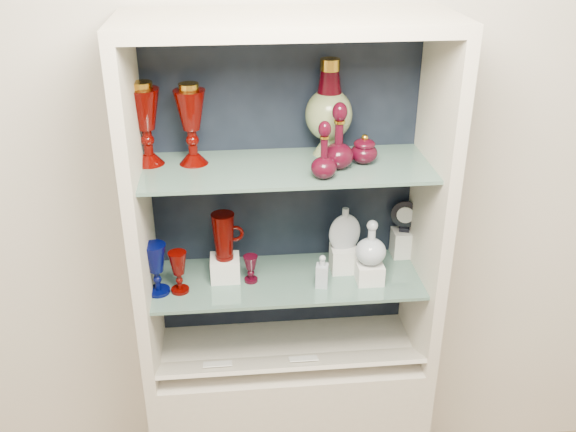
{
  "coord_description": "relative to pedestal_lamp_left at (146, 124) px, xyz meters",
  "views": [
    {
      "loc": [
        -0.18,
        -0.35,
        2.24
      ],
      "look_at": [
        0.0,
        1.53,
        1.3
      ],
      "focal_mm": 40.0,
      "sensor_mm": 36.0,
      "label": 1
    }
  ],
  "objects": [
    {
      "name": "wall_back",
      "position": [
        0.44,
        0.14,
        -0.2
      ],
      "size": [
        3.5,
        0.02,
        2.8
      ],
      "primitive_type": "cube",
      "color": "beige",
      "rests_on": "ground"
    },
    {
      "name": "cabinet_base",
      "position": [
        0.44,
        -0.08,
        -1.23
      ],
      "size": [
        1.0,
        0.4,
        0.75
      ],
      "primitive_type": "cube",
      "color": "beige",
      "rests_on": "ground"
    },
    {
      "name": "cabinet_back_panel",
      "position": [
        0.44,
        0.11,
        -0.28
      ],
      "size": [
        0.98,
        0.02,
        1.15
      ],
      "primitive_type": "cube",
      "color": "black",
      "rests_on": "cabinet_base"
    },
    {
      "name": "cabinet_side_left",
      "position": [
        -0.04,
        -0.08,
        -0.28
      ],
      "size": [
        0.04,
        0.4,
        1.15
      ],
      "primitive_type": "cube",
      "color": "beige",
      "rests_on": "cabinet_base"
    },
    {
      "name": "cabinet_side_right",
      "position": [
        0.92,
        -0.08,
        -0.28
      ],
      "size": [
        0.04,
        0.4,
        1.15
      ],
      "primitive_type": "cube",
      "color": "beige",
      "rests_on": "cabinet_base"
    },
    {
      "name": "cabinet_top_cap",
      "position": [
        0.44,
        -0.08,
        0.32
      ],
      "size": [
        1.0,
        0.4,
        0.04
      ],
      "primitive_type": "cube",
      "color": "beige",
      "rests_on": "cabinet_side_left"
    },
    {
      "name": "shelf_lower",
      "position": [
        0.44,
        -0.06,
        -0.56
      ],
      "size": [
        0.92,
        0.34,
        0.01
      ],
      "primitive_type": "cube",
      "color": "slate",
      "rests_on": "cabinet_side_left"
    },
    {
      "name": "shelf_upper",
      "position": [
        0.44,
        -0.06,
        -0.14
      ],
      "size": [
        0.92,
        0.34,
        0.01
      ],
      "primitive_type": "cube",
      "color": "slate",
      "rests_on": "cabinet_side_left"
    },
    {
      "name": "label_ledge",
      "position": [
        0.44,
        -0.19,
        -0.82
      ],
      "size": [
        0.92,
        0.17,
        0.09
      ],
      "primitive_type": "cube",
      "rotation": [
        -0.44,
        0.0,
        0.0
      ],
      "color": "beige",
      "rests_on": "cabinet_base"
    },
    {
      "name": "label_card_0",
      "position": [
        0.48,
        -0.19,
        -0.81
      ],
      "size": [
        0.1,
        0.06,
        0.03
      ],
      "primitive_type": "cube",
      "rotation": [
        -0.44,
        0.0,
        0.0
      ],
      "color": "white",
      "rests_on": "label_ledge"
    },
    {
      "name": "label_card_1",
      "position": [
        0.18,
        -0.19,
        -0.81
      ],
      "size": [
        0.1,
        0.06,
        0.03
      ],
      "primitive_type": "cube",
      "rotation": [
        -0.44,
        0.0,
        0.0
      ],
      "color": "white",
      "rests_on": "label_ledge"
    },
    {
      "name": "pedestal_lamp_left",
      "position": [
        0.0,
        0.0,
        0.0
      ],
      "size": [
        0.13,
        0.13,
        0.27
      ],
      "primitive_type": null,
      "rotation": [
        0.0,
        0.0,
        0.28
      ],
      "color": "#4B0300",
      "rests_on": "shelf_upper"
    },
    {
      "name": "pedestal_lamp_right",
      "position": [
        0.14,
        -0.01,
        -0.0
      ],
      "size": [
        0.12,
        0.12,
        0.26
      ],
      "primitive_type": null,
      "rotation": [
        0.0,
        0.0,
        0.19
      ],
      "color": "#4B0300",
      "rests_on": "shelf_upper"
    },
    {
      "name": "enamel_urn",
      "position": [
        0.58,
        0.03,
        0.02
      ],
      "size": [
        0.18,
        0.18,
        0.32
      ],
      "primitive_type": null,
      "rotation": [
        0.0,
        0.0,
        0.17
      ],
      "color": "#0F4915",
      "rests_on": "shelf_upper"
    },
    {
      "name": "ruby_decanter_a",
      "position": [
        0.54,
        -0.17,
        -0.03
      ],
      "size": [
        0.09,
        0.09,
        0.2
      ],
      "primitive_type": null,
      "rotation": [
        0.0,
        0.0,
        0.12
      ],
      "color": "#450918",
      "rests_on": "shelf_upper"
    },
    {
      "name": "ruby_decanter_b",
      "position": [
        0.6,
        -0.1,
        -0.02
      ],
      "size": [
        0.11,
        0.11,
        0.23
      ],
      "primitive_type": null,
      "rotation": [
        0.0,
        0.0,
        -0.13
      ],
      "color": "#450918",
      "rests_on": "shelf_upper"
    },
    {
      "name": "lidded_bowl",
      "position": [
        0.69,
        -0.06,
        -0.08
      ],
      "size": [
        0.1,
        0.1,
        0.1
      ],
      "primitive_type": null,
      "rotation": [
        0.0,
        0.0,
        -0.13
      ],
      "color": "#450918",
      "rests_on": "shelf_upper"
    },
    {
      "name": "cobalt_goblet",
      "position": [
        0.0,
        -0.11,
        -0.46
      ],
      "size": [
        0.1,
        0.1,
        0.18
      ],
      "primitive_type": null,
      "rotation": [
        0.0,
        0.0,
        -0.31
      ],
      "color": "#000442",
      "rests_on": "shelf_lower"
    },
    {
      "name": "ruby_goblet_tall",
      "position": [
        0.07,
        -0.11,
        -0.48
      ],
      "size": [
        0.07,
        0.07,
        0.15
      ],
      "primitive_type": null,
      "rotation": [
        0.0,
        0.0,
        -0.23
      ],
      "color": "#4B0300",
      "rests_on": "shelf_lower"
    },
    {
      "name": "ruby_goblet_small",
      "position": [
        0.31,
        -0.07,
        -0.5
      ],
      "size": [
        0.07,
        0.07,
        0.1
      ],
      "primitive_type": null,
      "rotation": [
        0.0,
        0.0,
        0.38
      ],
      "color": "#450918",
      "rests_on": "shelf_lower"
    },
    {
      "name": "riser_ruby_pitcher",
      "position": [
        0.23,
        -0.04,
        -0.51
      ],
      "size": [
        0.1,
        0.1,
        0.08
      ],
      "primitive_type": "cube",
      "color": "silver",
      "rests_on": "shelf_lower"
    },
    {
      "name": "ruby_pitcher",
      "position": [
        0.23,
        -0.04,
        -0.39
      ],
      "size": [
        0.13,
        0.08,
        0.17
      ],
      "primitive_type": null,
      "rotation": [
        0.0,
        0.0,
        0.04
      ],
      "color": "#4B0300",
      "rests_on": "riser_ruby_pitcher"
    },
    {
      "name": "clear_square_bottle",
      "position": [
        0.55,
        -0.13,
        -0.49
      ],
      "size": [
        0.05,
        0.05,
        0.12
      ],
      "primitive_type": null,
      "rotation": [
        0.0,
        0.0,
        -0.23
      ],
      "color": "#A1ADBC",
      "rests_on": "shelf_lower"
    },
    {
      "name": "riser_flat_flask",
      "position": [
        0.64,
        -0.03,
        -0.51
      ],
      "size": [
        0.09,
        0.09,
        0.09
      ],
      "primitive_type": "cube",
      "color": "silver",
      "rests_on": "shelf_lower"
    },
    {
      "name": "flat_flask",
      "position": [
        0.64,
        -0.03,
        -0.39
      ],
      "size": [
        0.12,
        0.06,
        0.16
      ],
      "primitive_type": null,
      "rotation": [
        0.0,
        0.0,
        0.1
      ],
      "color": "#A5AEB7",
      "rests_on": "riser_flat_flask"
    },
    {
      "name": "riser_clear_round_decanter",
      "position": [
        0.72,
        -0.11,
        -0.52
      ],
      "size": [
        0.09,
        0.09,
        0.07
      ],
      "primitive_type": "cube",
      "color": "silver",
      "rests_on": "shelf_lower"
    },
    {
      "name": "clear_round_decanter",
      "position": [
        0.72,
        -0.11,
        -0.41
      ],
      "size": [
        0.13,
        0.13,
        0.16
      ],
      "primitive_type": null,
      "rotation": [
        0.0,
        0.0,
        0.3
      ],
      "color": "#A1ADBC",
      "rests_on": "riser_clear_round_decanter"
    },
    {
      "name": "riser_cameo_medallion",
      "position": [
        0.88,
        0.06,
        -0.5
      ],
      "size": [
        0.08,
        0.08,
        0.1
      ],
      "primitive_type": "cube",
      "color": "silver",
      "rests_on": "shelf_lower"
    },
    {
      "name": "cameo_medallion",
      "position": [
        0.88,
        0.06,
        -0.39
      ],
      "size": [
        0.11,
        0.06,
        0.12
      ],
      "primitive_type": null,
      "rotation": [
        0.0,
        0.0,
        -0.27
      ],
      "color": "black",
      "rests_on": "riser_cameo_medallion"
    }
  ]
}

